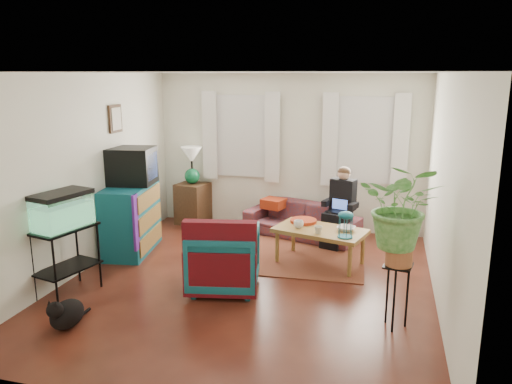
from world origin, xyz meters
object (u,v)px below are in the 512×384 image
(sofa, at_px, (302,215))
(plant_stand, at_px, (396,296))
(aquarium_stand, at_px, (67,261))
(armchair, at_px, (224,255))
(coffee_table, at_px, (320,246))
(side_table, at_px, (193,203))
(dresser, at_px, (131,219))

(sofa, distance_m, plant_stand, 3.08)
(sofa, relative_size, plant_stand, 2.65)
(sofa, relative_size, aquarium_stand, 2.21)
(sofa, distance_m, armchair, 2.31)
(aquarium_stand, relative_size, armchair, 0.98)
(coffee_table, bearing_deg, plant_stand, -42.06)
(armchair, distance_m, coffee_table, 1.52)
(coffee_table, bearing_deg, side_table, 166.22)
(sofa, distance_m, coffee_table, 1.22)
(dresser, bearing_deg, coffee_table, -4.26)
(side_table, relative_size, aquarium_stand, 0.86)
(aquarium_stand, xyz_separation_m, plant_stand, (3.78, 0.16, -0.07))
(armchair, bearing_deg, coffee_table, -143.71)
(side_table, relative_size, plant_stand, 1.03)
(sofa, distance_m, side_table, 1.99)
(aquarium_stand, distance_m, armchair, 1.86)
(sofa, xyz_separation_m, coffee_table, (0.45, -1.13, -0.11))
(dresser, distance_m, aquarium_stand, 1.54)
(armchair, xyz_separation_m, coffee_table, (1.03, 1.11, -0.17))
(armchair, height_order, coffee_table, armchair)
(dresser, height_order, plant_stand, dresser)
(dresser, xyz_separation_m, aquarium_stand, (-0.01, -1.54, -0.09))
(coffee_table, distance_m, plant_stand, 1.88)
(side_table, relative_size, armchair, 0.84)
(dresser, bearing_deg, armchair, -35.96)
(side_table, height_order, dresser, dresser)
(aquarium_stand, bearing_deg, side_table, 97.27)
(armchair, relative_size, plant_stand, 1.22)
(sofa, height_order, armchair, armchair)
(dresser, relative_size, aquarium_stand, 1.34)
(side_table, bearing_deg, dresser, -102.14)
(armchair, height_order, plant_stand, armchair)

